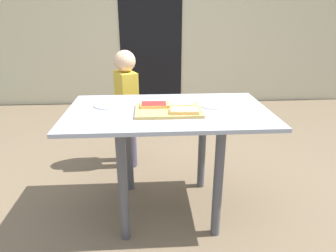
# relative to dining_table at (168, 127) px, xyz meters

# --- Properties ---
(ground_plane) EXTENTS (16.00, 16.00, 0.00)m
(ground_plane) POSITION_rel_dining_table_xyz_m (0.00, 0.00, -0.63)
(ground_plane) COLOR brown
(house_wall_back) EXTENTS (8.00, 0.20, 2.74)m
(house_wall_back) POSITION_rel_dining_table_xyz_m (0.00, 2.83, 0.74)
(house_wall_back) COLOR beige
(house_wall_back) RESTS_ON ground
(house_door) EXTENTS (0.90, 0.02, 2.00)m
(house_door) POSITION_rel_dining_table_xyz_m (-0.08, 2.72, 0.37)
(house_door) COLOR black
(house_door) RESTS_ON ground
(dining_table) EXTENTS (1.28, 0.76, 0.75)m
(dining_table) POSITION_rel_dining_table_xyz_m (0.00, 0.00, 0.00)
(dining_table) COLOR #9EA4B1
(dining_table) RESTS_ON ground
(cutting_board) EXTENTS (0.41, 0.29, 0.02)m
(cutting_board) POSITION_rel_dining_table_xyz_m (0.00, -0.05, 0.13)
(cutting_board) COLOR tan
(cutting_board) RESTS_ON dining_table
(pizza_slice_far_right) EXTENTS (0.17, 0.12, 0.02)m
(pizza_slice_far_right) POSITION_rel_dining_table_xyz_m (0.08, 0.01, 0.15)
(pizza_slice_far_right) COLOR #E0AB59
(pizza_slice_far_right) RESTS_ON cutting_board
(pizza_slice_far_left) EXTENTS (0.17, 0.11, 0.02)m
(pizza_slice_far_left) POSITION_rel_dining_table_xyz_m (-0.09, 0.01, 0.15)
(pizza_slice_far_left) COLOR #E0AB59
(pizza_slice_far_left) RESTS_ON cutting_board
(pizza_slice_near_right) EXTENTS (0.18, 0.12, 0.02)m
(pizza_slice_near_right) POSITION_rel_dining_table_xyz_m (0.09, -0.12, 0.15)
(pizza_slice_near_right) COLOR #E0AB59
(pizza_slice_near_right) RESTS_ON cutting_board
(plate_white_right) EXTENTS (0.19, 0.19, 0.01)m
(plate_white_right) POSITION_rel_dining_table_xyz_m (0.30, 0.07, 0.13)
(plate_white_right) COLOR silver
(plate_white_right) RESTS_ON dining_table
(plate_white_left) EXTENTS (0.19, 0.19, 0.01)m
(plate_white_left) POSITION_rel_dining_table_xyz_m (-0.39, 0.11, 0.13)
(plate_white_left) COLOR white
(plate_white_left) RESTS_ON dining_table
(child_left) EXTENTS (0.22, 0.28, 1.04)m
(child_left) POSITION_rel_dining_table_xyz_m (-0.32, 0.73, -0.02)
(child_left) COLOR #49465F
(child_left) RESTS_ON ground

